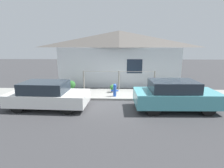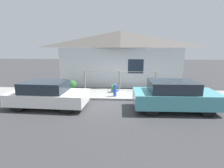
% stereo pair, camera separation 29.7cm
% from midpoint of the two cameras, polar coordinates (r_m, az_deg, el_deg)
% --- Properties ---
extents(ground_plane, '(60.00, 60.00, 0.00)m').
position_cam_midpoint_polar(ground_plane, '(10.01, 3.04, -5.44)').
color(ground_plane, '#38383A').
extents(sidewalk, '(24.00, 2.26, 0.12)m').
position_cam_midpoint_polar(sidewalk, '(11.07, 3.13, -3.36)').
color(sidewalk, gray).
rests_on(sidewalk, ground_plane).
extents(house, '(9.35, 2.23, 4.17)m').
position_cam_midpoint_polar(house, '(13.53, 3.47, 13.50)').
color(house, silver).
rests_on(house, ground_plane).
extents(fence, '(4.90, 0.10, 1.29)m').
position_cam_midpoint_polar(fence, '(11.85, 3.23, 1.50)').
color(fence, gray).
rests_on(fence, sidewalk).
extents(car_left, '(3.93, 1.86, 1.34)m').
position_cam_midpoint_polar(car_left, '(9.31, -19.50, -3.25)').
color(car_left, white).
rests_on(car_left, ground_plane).
extents(car_right, '(3.97, 1.87, 1.44)m').
position_cam_midpoint_polar(car_right, '(8.93, 20.59, -3.60)').
color(car_right, teal).
rests_on(car_right, ground_plane).
extents(fire_hydrant, '(0.44, 0.20, 0.76)m').
position_cam_midpoint_polar(fire_hydrant, '(10.33, 1.75, -1.90)').
color(fire_hydrant, blue).
rests_on(fire_hydrant, sidewalk).
extents(potted_plant_near_hydrant, '(0.36, 0.36, 0.50)m').
position_cam_midpoint_polar(potted_plant_near_hydrant, '(11.25, 1.14, -1.28)').
color(potted_plant_near_hydrant, slate).
rests_on(potted_plant_near_hydrant, sidewalk).
extents(potted_plant_by_fence, '(0.56, 0.56, 0.65)m').
position_cam_midpoint_polar(potted_plant_by_fence, '(12.10, -12.14, -0.25)').
color(potted_plant_by_fence, brown).
rests_on(potted_plant_by_fence, sidewalk).
extents(potted_plant_corner, '(0.33, 0.33, 0.50)m').
position_cam_midpoint_polar(potted_plant_corner, '(11.84, 14.87, -1.11)').
color(potted_plant_corner, '#9E5638').
rests_on(potted_plant_corner, sidewalk).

